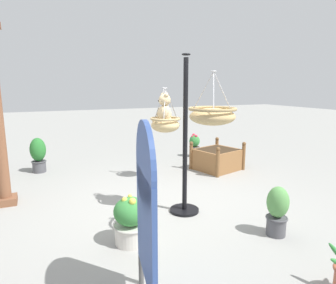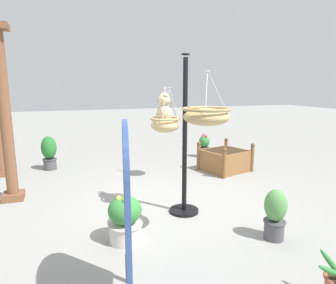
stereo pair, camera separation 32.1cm
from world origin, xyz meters
TOP-DOWN VIEW (x-y plane):
  - ground_plane at (0.00, 0.00)m, footprint 40.00×40.00m
  - display_pole_central at (-0.20, -0.16)m, footprint 0.44×0.44m
  - hanging_basket_with_teddy at (-0.05, 0.09)m, footprint 0.44×0.44m
  - teddy_bear at (-0.05, 0.11)m, footprint 0.31×0.27m
  - hanging_basket_left_high at (-1.10, -0.04)m, footprint 0.55×0.55m
  - hanging_basket_right_low at (1.38, -0.49)m, footprint 0.43×0.43m
  - greenhouse_pillar_left at (1.24, 2.36)m, footprint 0.34×0.34m
  - wooden_planter_box at (1.55, -1.90)m, footprint 1.09×1.15m
  - potted_plant_fern_front at (2.86, -2.03)m, footprint 0.29×0.29m
  - potted_plant_flowering_red at (-1.32, -0.90)m, footprint 0.28×0.28m
  - potted_plant_small_succulent at (2.98, 1.83)m, footprint 0.33×0.33m
  - potted_plant_conical_shrub at (-0.75, 0.85)m, footprint 0.43×0.43m
  - display_sign_board at (-1.85, 1.05)m, footprint 0.74×0.17m

SIDE VIEW (x-z plane):
  - ground_plane at x=0.00m, z-range 0.00..0.00m
  - wooden_planter_box at x=1.55m, z-range -0.07..0.58m
  - potted_plant_conical_shrub at x=-0.75m, z-range -0.01..0.60m
  - potted_plant_fern_front at x=2.86m, z-range 0.00..0.63m
  - potted_plant_flowering_red at x=-1.32m, z-range 0.01..0.66m
  - potted_plant_small_succulent at x=2.98m, z-range 0.02..0.79m
  - display_pole_central at x=-0.20m, z-range -0.45..1.88m
  - display_sign_board at x=-1.85m, z-range 0.14..1.78m
  - hanging_basket_right_low at x=1.38m, z-range 0.79..1.58m
  - hanging_basket_with_teddy at x=-0.05m, z-range 1.02..1.66m
  - greenhouse_pillar_left at x=1.24m, z-range -0.05..2.78m
  - teddy_bear at x=-0.05m, z-range 1.32..1.76m
  - hanging_basket_left_high at x=-1.10m, z-range 1.25..1.86m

